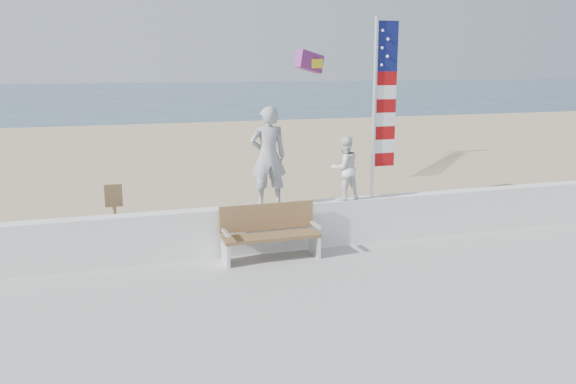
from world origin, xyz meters
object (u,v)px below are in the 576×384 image
object	(u,v)px
flag	(380,101)
adult	(268,156)
child	(344,168)
bench	(270,232)

from	to	relation	value
flag	adult	bearing A→B (deg)	179.99
adult	child	world-z (taller)	adult
child	flag	bearing A→B (deg)	168.35
adult	flag	xyz separation A→B (m)	(2.28, -0.00, 0.98)
adult	bench	world-z (taller)	adult
adult	bench	size ratio (longest dim) A/B	1.04
bench	flag	bearing A→B (deg)	10.73
adult	flag	bearing A→B (deg)	-175.75
child	bench	distance (m)	2.00
adult	flag	world-z (taller)	flag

